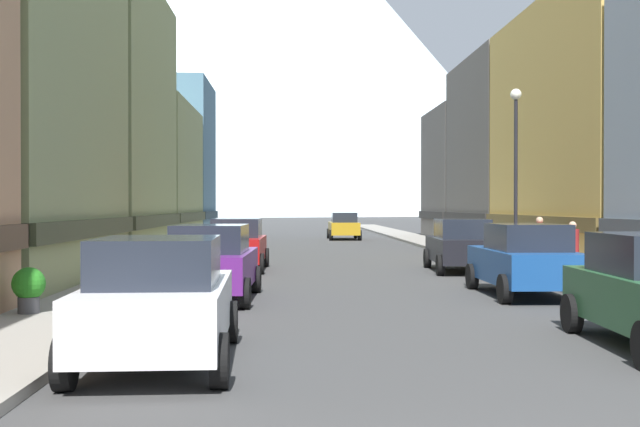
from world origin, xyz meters
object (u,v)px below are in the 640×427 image
pedestrian_1 (540,245)px  car_left_2 (237,244)px  car_right_1 (525,260)px  car_driving_0 (344,226)px  car_left_1 (212,262)px  pedestrian_0 (573,251)px  car_left_0 (159,300)px  streetlamp_right (516,151)px  potted_plant_0 (29,287)px  car_right_2 (461,245)px

pedestrian_1 → car_left_2: bearing=170.8°
car_left_2 → car_right_1: bearing=-47.5°
pedestrian_1 → car_driving_0: bearing=99.8°
car_left_1 → pedestrian_0: bearing=22.7°
car_left_0 → car_driving_0: size_ratio=1.01×
car_driving_0 → pedestrian_0: 30.36m
car_driving_0 → pedestrian_0: car_driving_0 is taller
car_left_0 → streetlamp_right: (9.15, 14.59, 3.09)m
car_right_1 → streetlamp_right: (1.55, 6.31, 3.09)m
potted_plant_0 → pedestrian_1: pedestrian_1 is taller
potted_plant_0 → pedestrian_1: size_ratio=0.52×
car_left_1 → pedestrian_1: size_ratio=2.61×
car_left_0 → potted_plant_0: car_left_0 is taller
car_left_2 → pedestrian_0: 11.11m
car_left_1 → car_left_2: (0.00, 8.94, 0.00)m
pedestrian_1 → potted_plant_0: bearing=-141.4°
car_left_0 → car_left_1: bearing=90.0°
car_left_0 → pedestrian_0: 15.53m
car_left_0 → car_right_2: (7.60, 15.66, 0.00)m
pedestrian_1 → car_right_2: bearing=164.0°
car_left_0 → pedestrian_1: 18.02m
pedestrian_0 → pedestrian_1: bearing=90.0°
pedestrian_0 → streetlamp_right: streetlamp_right is taller
potted_plant_0 → streetlamp_right: (12.35, 10.20, 3.34)m
car_left_2 → car_right_2: 7.65m
car_left_0 → car_left_2: bearing=90.0°
pedestrian_1 → car_left_0: bearing=-123.9°
car_right_1 → car_left_2: bearing=132.5°
car_left_0 → pedestrian_1: size_ratio=2.61×
car_left_1 → car_right_1: (7.60, 0.64, 0.00)m
car_right_1 → car_driving_0: same height
car_left_2 → streetlamp_right: size_ratio=0.76×
pedestrian_0 → car_left_0: bearing=-130.3°
car_left_1 → car_driving_0: (5.40, 34.20, 0.00)m
car_right_1 → potted_plant_0: bearing=-160.2°
pedestrian_0 → car_driving_0: bearing=98.8°
car_left_2 → pedestrian_1: pedestrian_1 is taller
car_left_0 → car_right_1: bearing=47.5°
car_left_2 → car_driving_0: same height
car_driving_0 → car_left_2: bearing=-102.1°
car_left_0 → streetlamp_right: 17.49m
car_right_2 → pedestrian_1: pedestrian_1 is taller
car_left_2 → car_left_1: bearing=-90.0°
car_driving_0 → potted_plant_0: car_driving_0 is taller
car_left_0 → car_driving_0: 42.19m
car_right_2 → car_left_2: bearing=173.1°
car_right_1 → car_right_2: bearing=90.0°
car_left_2 → car_driving_0: (5.40, 25.26, 0.00)m
car_left_2 → pedestrian_1: (10.05, -1.63, 0.04)m
car_left_1 → car_driving_0: same height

